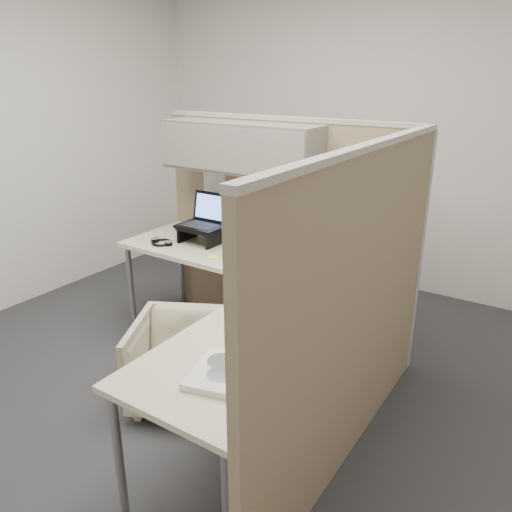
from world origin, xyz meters
The scene contains 18 objects.
ground centered at (0.00, 0.00, 0.00)m, with size 4.50×4.50×0.00m, color #2B2B2F.
partition_back centered at (-0.22, 0.83, 1.10)m, with size 2.00×0.36×1.63m.
partition_right centered at (0.90, -0.07, 0.82)m, with size 0.07×2.03×1.63m.
desk centered at (0.12, 0.13, 0.69)m, with size 2.00×1.98×0.73m.
office_chair centered at (-0.11, -0.23, 0.30)m, with size 0.58×0.54×0.60m, color beige.
monitor_left centered at (0.13, 0.72, 1.00)m, with size 0.44×0.20×0.47m.
monitor_right centered at (0.60, 0.58, 1.00)m, with size 0.39×0.27×0.47m.
laptop_station centered at (-0.57, 0.57, 0.86)m, with size 0.33×0.29×0.35m.
keyboard centered at (0.20, 0.31, 0.74)m, with size 0.46×0.15×0.02m, color black.
mouse centered at (0.45, 0.28, 0.75)m, with size 0.09×0.05×0.03m, color black.
travel_mug centered at (0.35, 0.66, 0.82)m, with size 0.09×0.09×0.18m.
soda_can_green centered at (0.73, 0.34, 0.79)m, with size 0.07×0.07×0.12m, color #268C1E.
soda_can_silver centered at (0.55, 0.50, 0.79)m, with size 0.07×0.07×0.12m, color silver.
sticky_note_d centered at (-0.10, 0.51, 0.73)m, with size 0.08×0.08×0.01m, color #FFF943.
sticky_note_a centered at (-0.31, 0.33, 0.73)m, with size 0.08×0.08×0.01m, color #FFF943.
headphones centered at (-0.80, 0.36, 0.74)m, with size 0.19×0.15×0.03m.
paper_stack centered at (0.59, -0.76, 0.75)m, with size 0.30×0.35×0.03m.
desk_clock centered at (0.65, -0.28, 0.77)m, with size 0.08×0.09×0.09m.
Camera 1 is at (1.68, -2.15, 1.91)m, focal length 35.00 mm.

